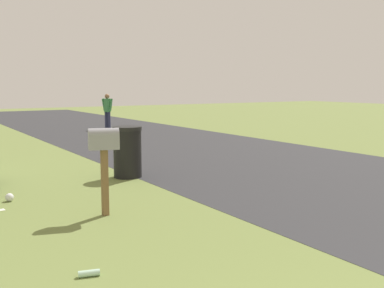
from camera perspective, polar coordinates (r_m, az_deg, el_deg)
The scene contains 7 objects.
road_asphalt at distance 10.25m, azimuth 16.94°, elevation -4.10°, with size 60.00×6.97×0.01m, color #2D2D30.
mailbox at distance 7.05m, azimuth -10.79°, elevation -0.30°, with size 0.32×0.49×1.33m.
trash_bin at distance 9.99m, azimuth -7.95°, elevation -0.96°, with size 0.62×0.62×1.09m.
pedestrian at distance 20.89m, azimuth -10.37°, elevation 4.26°, with size 0.43×0.37×1.58m.
litter_wrapper_far_scatter at distance 8.01m, azimuth -22.36°, elevation -7.49°, with size 0.12×0.08×0.01m, color silver.
litter_bottle_by_mailbox at distance 5.09m, azimuth -12.57°, elevation -15.27°, with size 0.07×0.07×0.22m, color #B2D8BF.
litter_bag_near_hydrant at distance 8.52m, azimuth -21.55°, elevation -6.12°, with size 0.14×0.14×0.14m, color silver.
Camera 1 is at (-0.57, 2.67, 1.97)m, focal length 43.33 mm.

